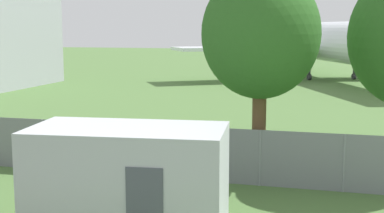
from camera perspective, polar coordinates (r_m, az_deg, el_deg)
perimeter_fence at (r=18.38m, az=-8.72°, el=-4.47°), size 56.07×0.07×1.80m
airplane at (r=52.16m, az=15.27°, el=6.59°), size 29.52×36.49×11.20m
portable_cabin at (r=13.22m, az=-6.81°, el=-7.75°), size 4.94×2.89×2.60m
tree_near_hangar at (r=17.19m, az=7.33°, el=7.59°), size 3.77×3.77×6.85m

